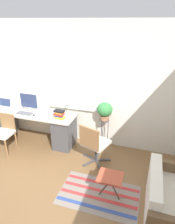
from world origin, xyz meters
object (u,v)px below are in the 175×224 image
Objects in this scene: folding_stool at (110,178)px; office_chair_swivel at (94,143)px; desk_lamp at (68,104)px; monitor at (29,102)px; plant_stand at (104,124)px; mouse at (34,115)px; book_stack at (59,114)px; potted_plant at (105,110)px; desk_chair_wooden at (5,131)px; couch_loveseat at (170,203)px; keyboard at (25,113)px; laptop at (3,106)px.

office_chair_swivel is at bearing 122.38° from folding_stool.
monitor is at bearing -174.64° from desk_lamp.
folding_stool is at bearing -72.76° from plant_stand.
book_stack is at bearing 5.55° from mouse.
book_stack is at bearing -0.61° from office_chair_swivel.
mouse is 1.56m from potted_plant.
book_stack is 0.35× the size of plant_stand.
monitor is 0.54× the size of desk_chair_wooden.
couch_loveseat is at bearing -23.05° from monitor.
folding_stool is (1.35, -1.07, -0.44)m from book_stack.
potted_plant is at bearing 42.17° from couch_loveseat.
plant_stand is (2.05, 0.76, 0.12)m from desk_chair_wooden.
desk_chair_wooden is at bearing -159.75° from plant_stand.
mouse is 0.07× the size of desk_chair_wooden.
mouse is 1.50m from office_chair_swivel.
mouse is at bearing -174.45° from book_stack.
plant_stand is at bearing 19.60° from book_stack.
folding_stool is at bearing -38.43° from book_stack.
book_stack is 0.27× the size of office_chair_swivel.
potted_plant is at bearing 20.38° from desk_chair_wooden.
potted_plant is at bearing -76.83° from office_chair_swivel.
desk_chair_wooden is at bearing 22.29° from office_chair_swivel.
keyboard is 1.57× the size of book_stack.
laptop is at bearing 170.63° from mouse.
office_chair_swivel is (1.70, -0.27, -0.29)m from keyboard.
office_chair_swivel is at bearing -35.74° from desk_lamp.
couch_loveseat reaches higher than plant_stand.
keyboard is at bearing -168.59° from plant_stand.
monitor reaches higher than desk_chair_wooden.
couch_loveseat is 2.09m from potted_plant.
office_chair_swivel is at bearing -95.27° from potted_plant.
keyboard reaches higher than couch_loveseat.
desk_lamp is 2.66m from couch_loveseat.
plant_stand is at bearing 0.00° from potted_plant.
laptop reaches higher than desk_chair_wooden.
laptop is at bearing -174.53° from potted_plant.
desk_chair_wooden is at bearing -145.44° from mouse.
office_chair_swivel reaches higher than folding_stool.
office_chair_swivel is at bearing -9.34° from laptop.
keyboard is 0.97× the size of potted_plant.
plant_stand is at bearing -76.83° from office_chair_swivel.
laptop is 2.45m from plant_stand.
laptop is 1.35× the size of book_stack.
book_stack is 1.00m from plant_stand.
laptop is at bearing 169.51° from keyboard.
desk_lamp is (0.95, 0.28, 0.23)m from keyboard.
monitor reaches higher than desk_lamp.
desk_chair_wooden is at bearing 165.56° from folding_stool.
book_stack is (0.85, 0.03, 0.08)m from keyboard.
couch_loveseat is (3.76, -1.24, -0.53)m from laptop.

